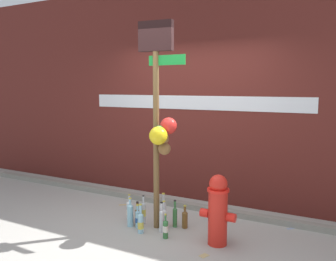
{
  "coord_description": "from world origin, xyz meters",
  "views": [
    {
      "loc": [
        2.06,
        -3.44,
        1.81
      ],
      "look_at": [
        0.18,
        0.26,
        1.27
      ],
      "focal_mm": 36.63,
      "sensor_mm": 36.0,
      "label": 1
    }
  ],
  "objects_px": {
    "bottle_3": "(166,229)",
    "bottle_8": "(175,216)",
    "bottle_0": "(138,216)",
    "bottle_2": "(129,211)",
    "bottle_5": "(130,214)",
    "bottle_9": "(163,212)",
    "bottle_1": "(141,222)",
    "bottle_11": "(162,220)",
    "bottle_6": "(185,219)",
    "bottle_7": "(164,218)",
    "bottle_4": "(138,218)",
    "memorial_post": "(160,111)",
    "bottle_10": "(143,212)",
    "fire_hydrant": "(218,209)"
  },
  "relations": [
    {
      "from": "bottle_3",
      "to": "bottle_8",
      "type": "relative_size",
      "value": 0.84
    },
    {
      "from": "bottle_0",
      "to": "bottle_2",
      "type": "relative_size",
      "value": 0.85
    },
    {
      "from": "bottle_5",
      "to": "bottle_9",
      "type": "relative_size",
      "value": 0.9
    },
    {
      "from": "bottle_2",
      "to": "bottle_5",
      "type": "bearing_deg",
      "value": -53.22
    },
    {
      "from": "bottle_2",
      "to": "bottle_1",
      "type": "bearing_deg",
      "value": -37.93
    },
    {
      "from": "bottle_3",
      "to": "bottle_11",
      "type": "xyz_separation_m",
      "value": [
        -0.12,
        0.13,
        0.04
      ]
    },
    {
      "from": "bottle_6",
      "to": "bottle_3",
      "type": "bearing_deg",
      "value": -102.13
    },
    {
      "from": "bottle_1",
      "to": "bottle_3",
      "type": "relative_size",
      "value": 1.23
    },
    {
      "from": "bottle_0",
      "to": "bottle_8",
      "type": "xyz_separation_m",
      "value": [
        0.47,
        0.16,
        0.02
      ]
    },
    {
      "from": "bottle_7",
      "to": "bottle_4",
      "type": "bearing_deg",
      "value": -160.49
    },
    {
      "from": "bottle_4",
      "to": "bottle_7",
      "type": "bearing_deg",
      "value": 19.51
    },
    {
      "from": "bottle_4",
      "to": "bottle_7",
      "type": "distance_m",
      "value": 0.34
    },
    {
      "from": "memorial_post",
      "to": "bottle_6",
      "type": "xyz_separation_m",
      "value": [
        0.26,
        0.19,
        -1.38
      ]
    },
    {
      "from": "bottle_2",
      "to": "bottle_9",
      "type": "xyz_separation_m",
      "value": [
        0.46,
        0.11,
        0.02
      ]
    },
    {
      "from": "bottle_5",
      "to": "bottle_2",
      "type": "bearing_deg",
      "value": 126.78
    },
    {
      "from": "bottle_2",
      "to": "bottle_5",
      "type": "relative_size",
      "value": 0.97
    },
    {
      "from": "bottle_2",
      "to": "bottle_10",
      "type": "height_order",
      "value": "bottle_10"
    },
    {
      "from": "bottle_1",
      "to": "bottle_3",
      "type": "distance_m",
      "value": 0.34
    },
    {
      "from": "bottle_3",
      "to": "bottle_5",
      "type": "relative_size",
      "value": 0.8
    },
    {
      "from": "bottle_0",
      "to": "bottle_9",
      "type": "height_order",
      "value": "bottle_9"
    },
    {
      "from": "fire_hydrant",
      "to": "bottle_8",
      "type": "relative_size",
      "value": 2.29
    },
    {
      "from": "bottle_5",
      "to": "bottle_11",
      "type": "bearing_deg",
      "value": 2.81
    },
    {
      "from": "bottle_7",
      "to": "bottle_2",
      "type": "bearing_deg",
      "value": 176.48
    },
    {
      "from": "bottle_5",
      "to": "bottle_1",
      "type": "bearing_deg",
      "value": -26.97
    },
    {
      "from": "bottle_1",
      "to": "bottle_9",
      "type": "xyz_separation_m",
      "value": [
        0.12,
        0.38,
        0.02
      ]
    },
    {
      "from": "bottle_1",
      "to": "bottle_11",
      "type": "bearing_deg",
      "value": 32.11
    },
    {
      "from": "bottle_2",
      "to": "bottle_6",
      "type": "relative_size",
      "value": 1.23
    },
    {
      "from": "bottle_8",
      "to": "bottle_4",
      "type": "bearing_deg",
      "value": -149.89
    },
    {
      "from": "bottle_6",
      "to": "bottle_11",
      "type": "height_order",
      "value": "bottle_11"
    },
    {
      "from": "memorial_post",
      "to": "bottle_4",
      "type": "bearing_deg",
      "value": -163.66
    },
    {
      "from": "fire_hydrant",
      "to": "bottle_0",
      "type": "height_order",
      "value": "fire_hydrant"
    },
    {
      "from": "bottle_3",
      "to": "bottle_7",
      "type": "distance_m",
      "value": 0.26
    },
    {
      "from": "bottle_3",
      "to": "bottle_11",
      "type": "relative_size",
      "value": 0.78
    },
    {
      "from": "bottle_1",
      "to": "bottle_8",
      "type": "height_order",
      "value": "bottle_1"
    },
    {
      "from": "bottle_8",
      "to": "bottle_11",
      "type": "distance_m",
      "value": 0.23
    },
    {
      "from": "bottle_0",
      "to": "bottle_1",
      "type": "distance_m",
      "value": 0.26
    },
    {
      "from": "bottle_2",
      "to": "bottle_4",
      "type": "xyz_separation_m",
      "value": [
        0.22,
        -0.15,
        -0.02
      ]
    },
    {
      "from": "bottle_3",
      "to": "bottle_4",
      "type": "distance_m",
      "value": 0.47
    },
    {
      "from": "memorial_post",
      "to": "fire_hydrant",
      "type": "xyz_separation_m",
      "value": [
        0.78,
        -0.06,
        -1.09
      ]
    },
    {
      "from": "bottle_9",
      "to": "bottle_3",
      "type": "bearing_deg",
      "value": -58.98
    },
    {
      "from": "bottle_8",
      "to": "bottle_10",
      "type": "height_order",
      "value": "bottle_10"
    },
    {
      "from": "bottle_3",
      "to": "bottle_5",
      "type": "distance_m",
      "value": 0.58
    },
    {
      "from": "memorial_post",
      "to": "bottle_7",
      "type": "distance_m",
      "value": 1.36
    },
    {
      "from": "bottle_7",
      "to": "bottle_9",
      "type": "height_order",
      "value": "bottle_9"
    },
    {
      "from": "bottle_1",
      "to": "bottle_3",
      "type": "bearing_deg",
      "value": 1.19
    },
    {
      "from": "memorial_post",
      "to": "bottle_11",
      "type": "distance_m",
      "value": 1.35
    },
    {
      "from": "memorial_post",
      "to": "bottle_1",
      "type": "xyz_separation_m",
      "value": [
        -0.17,
        -0.2,
        -1.37
      ]
    },
    {
      "from": "bottle_2",
      "to": "bottle_3",
      "type": "bearing_deg",
      "value": -20.62
    },
    {
      "from": "bottle_1",
      "to": "bottle_4",
      "type": "xyz_separation_m",
      "value": [
        -0.12,
        0.12,
        -0.01
      ]
    },
    {
      "from": "bottle_6",
      "to": "bottle_8",
      "type": "height_order",
      "value": "bottle_8"
    }
  ]
}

